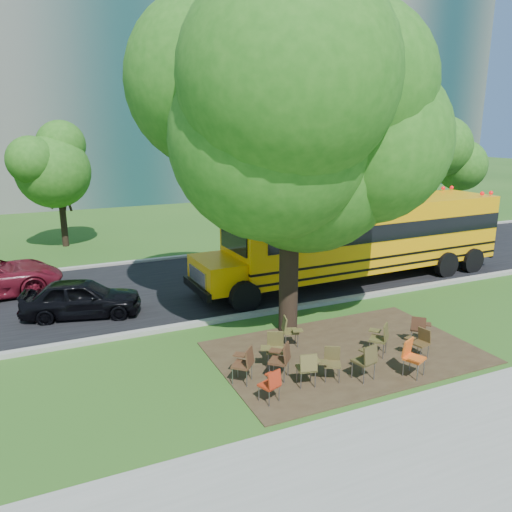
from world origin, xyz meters
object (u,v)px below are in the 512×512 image
chair_1 (308,366)px  chair_6 (421,340)px  chair_9 (274,346)px  chair_10 (289,329)px  chair_11 (381,336)px  black_car (82,298)px  chair_4 (367,358)px  main_tree (291,122)px  chair_3 (331,360)px  chair_5 (412,355)px  chair_2 (281,357)px  chair_7 (419,327)px  school_bus (365,235)px  chair_0 (271,382)px  chair_8 (245,361)px

chair_1 → chair_6: chair_1 is taller
chair_1 → chair_9: 1.29m
chair_1 → chair_10: chair_1 is taller
chair_11 → black_car: bearing=96.7°
chair_4 → main_tree: bearing=82.2°
chair_3 → black_car: (-5.05, 6.87, 0.12)m
chair_5 → black_car: size_ratio=0.25×
chair_10 → chair_1: bearing=0.2°
chair_11 → chair_9: bearing=126.5°
chair_2 → chair_7: 4.46m
chair_5 → chair_7: 2.05m
school_bus → chair_7: school_bus is taller
black_car → chair_10: bearing=-119.2°
black_car → chair_0: bearing=-141.0°
chair_0 → chair_11: chair_11 is taller
chair_2 → school_bus: bearing=-6.0°
chair_4 → chair_8: (-2.71, 1.09, -0.02)m
chair_0 → chair_2: 1.11m
chair_0 → chair_7: bearing=-8.3°
chair_9 → chair_10: (0.90, 0.88, -0.03)m
chair_0 → black_car: bearing=94.2°
chair_6 → chair_5: bearing=116.0°
chair_5 → chair_3: bearing=-43.3°
main_tree → school_bus: main_tree is taller
black_car → chair_8: bearing=-138.9°
chair_9 → chair_11: bearing=-166.4°
chair_11 → chair_6: bearing=-70.7°
chair_10 → chair_11: 2.47m
chair_9 → school_bus: bearing=-115.1°
chair_0 → chair_10: (1.73, 2.42, 0.03)m
chair_2 → chair_11: bearing=-46.5°
chair_1 → chair_8: bearing=161.6°
school_bus → chair_3: bearing=-132.9°
chair_1 → chair_4: (1.43, -0.31, 0.05)m
school_bus → black_car: school_bus is taller
chair_1 → chair_5: bearing=-0.3°
chair_7 → chair_5: bearing=-93.5°
school_bus → chair_1: (-6.41, -6.64, -1.28)m
black_car → chair_6: bearing=-116.3°
school_bus → chair_9: (-6.66, -5.38, -1.26)m
school_bus → chair_0: 10.29m
chair_0 → chair_1: (1.09, 0.28, 0.04)m
school_bus → chair_1: school_bus is taller
chair_2 → chair_10: 1.88m
chair_4 → chair_6: 2.11m
chair_0 → chair_6: (4.59, 0.41, -0.00)m
main_tree → chair_4: main_tree is taller
chair_0 → chair_9: chair_9 is taller
chair_5 → chair_8: (-3.84, 1.38, -0.01)m
chair_3 → chair_10: bearing=-59.9°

